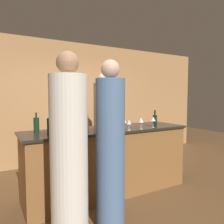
# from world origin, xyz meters

# --- Properties ---
(ground_plane) EXTENTS (14.00, 14.00, 0.00)m
(ground_plane) POSITION_xyz_m (0.00, 0.00, 0.00)
(ground_plane) COLOR brown
(back_wall) EXTENTS (8.00, 0.08, 2.80)m
(back_wall) POSITION_xyz_m (-0.00, 1.97, 1.40)
(back_wall) COLOR #A37547
(back_wall) RESTS_ON ground_plane
(bar_counter) EXTENTS (2.65, 0.77, 1.03)m
(bar_counter) POSITION_xyz_m (0.00, 0.00, 0.52)
(bar_counter) COLOR brown
(bar_counter) RESTS_ON ground_plane
(bartender) EXTENTS (0.38, 0.38, 1.99)m
(bartender) POSITION_xyz_m (0.30, 0.75, 0.92)
(bartender) COLOR gray
(bartender) RESTS_ON ground_plane
(guest_0) EXTENTS (0.38, 0.38, 1.99)m
(guest_0) POSITION_xyz_m (-0.95, -0.88, 0.92)
(guest_0) COLOR silver
(guest_0) RESTS_ON ground_plane
(guest_1) EXTENTS (0.34, 0.34, 1.96)m
(guest_1) POSITION_xyz_m (-0.43, -0.83, 0.92)
(guest_1) COLOR #4C6B93
(guest_1) RESTS_ON ground_plane
(wine_bottle_0) EXTENTS (0.07, 0.07, 0.30)m
(wine_bottle_0) POSITION_xyz_m (-0.94, -0.07, 1.15)
(wine_bottle_0) COLOR black
(wine_bottle_0) RESTS_ON bar_counter
(wine_bottle_1) EXTENTS (0.07, 0.07, 0.28)m
(wine_bottle_1) POSITION_xyz_m (0.78, -0.20, 1.14)
(wine_bottle_1) COLOR black
(wine_bottle_1) RESTS_ON bar_counter
(wine_bottle_2) EXTENTS (0.08, 0.08, 0.28)m
(wine_bottle_2) POSITION_xyz_m (-1.06, 0.21, 1.14)
(wine_bottle_2) COLOR black
(wine_bottle_2) RESTS_ON bar_counter
(ice_bucket) EXTENTS (0.19, 0.19, 0.22)m
(ice_bucket) POSITION_xyz_m (-0.38, 0.15, 1.14)
(ice_bucket) COLOR #9E9993
(ice_bucket) RESTS_ON bar_counter
(wine_glass_0) EXTENTS (0.08, 0.08, 0.16)m
(wine_glass_0) POSITION_xyz_m (0.26, -0.05, 1.16)
(wine_glass_0) COLOR silver
(wine_glass_0) RESTS_ON bar_counter
(wine_glass_1) EXTENTS (0.08, 0.08, 0.15)m
(wine_glass_1) POSITION_xyz_m (-0.48, -0.13, 1.15)
(wine_glass_1) COLOR silver
(wine_glass_1) RESTS_ON bar_counter
(wine_glass_2) EXTENTS (0.08, 0.08, 0.17)m
(wine_glass_2) POSITION_xyz_m (0.69, -0.26, 1.17)
(wine_glass_2) COLOR silver
(wine_glass_2) RESTS_ON bar_counter
(wine_glass_3) EXTENTS (0.08, 0.08, 0.18)m
(wine_glass_3) POSITION_xyz_m (0.39, -0.32, 1.17)
(wine_glass_3) COLOR silver
(wine_glass_3) RESTS_ON bar_counter
(wine_glass_4) EXTENTS (0.07, 0.07, 0.16)m
(wine_glass_4) POSITION_xyz_m (0.17, -0.33, 1.15)
(wine_glass_4) COLOR silver
(wine_glass_4) RESTS_ON bar_counter
(wine_glass_5) EXTENTS (0.07, 0.07, 0.19)m
(wine_glass_5) POSITION_xyz_m (-0.25, -0.17, 1.17)
(wine_glass_5) COLOR silver
(wine_glass_5) RESTS_ON bar_counter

